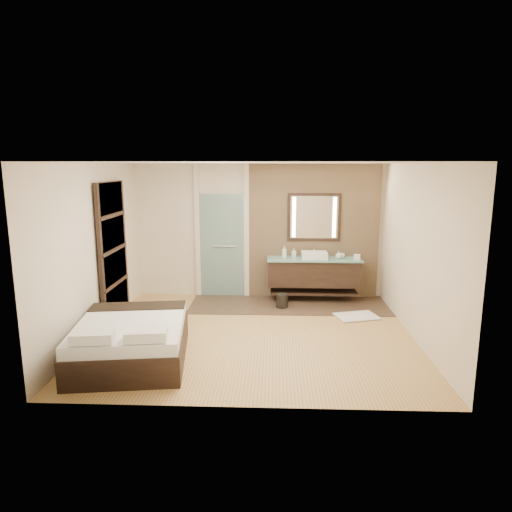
{
  "coord_description": "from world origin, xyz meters",
  "views": [
    {
      "loc": [
        0.31,
        -6.92,
        2.66
      ],
      "look_at": [
        0.01,
        0.6,
        1.16
      ],
      "focal_mm": 32.0,
      "sensor_mm": 36.0,
      "label": 1
    }
  ],
  "objects_px": {
    "waste_bin": "(282,301)",
    "vanity": "(314,272)",
    "mirror_unit": "(314,217)",
    "bed": "(131,341)"
  },
  "relations": [
    {
      "from": "mirror_unit",
      "to": "bed",
      "type": "distance_m",
      "value": 4.44
    },
    {
      "from": "waste_bin",
      "to": "vanity",
      "type": "bearing_deg",
      "value": 39.31
    },
    {
      "from": "vanity",
      "to": "waste_bin",
      "type": "distance_m",
      "value": 0.93
    },
    {
      "from": "vanity",
      "to": "bed",
      "type": "xyz_separation_m",
      "value": [
        -2.75,
        -2.98,
        -0.29
      ]
    },
    {
      "from": "bed",
      "to": "waste_bin",
      "type": "xyz_separation_m",
      "value": [
        2.11,
        2.46,
        -0.15
      ]
    },
    {
      "from": "mirror_unit",
      "to": "bed",
      "type": "xyz_separation_m",
      "value": [
        -2.75,
        -3.21,
        -1.36
      ]
    },
    {
      "from": "mirror_unit",
      "to": "waste_bin",
      "type": "height_order",
      "value": "mirror_unit"
    },
    {
      "from": "mirror_unit",
      "to": "bed",
      "type": "height_order",
      "value": "mirror_unit"
    },
    {
      "from": "vanity",
      "to": "bed",
      "type": "relative_size",
      "value": 0.93
    },
    {
      "from": "mirror_unit",
      "to": "vanity",
      "type": "bearing_deg",
      "value": -90.0
    }
  ]
}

